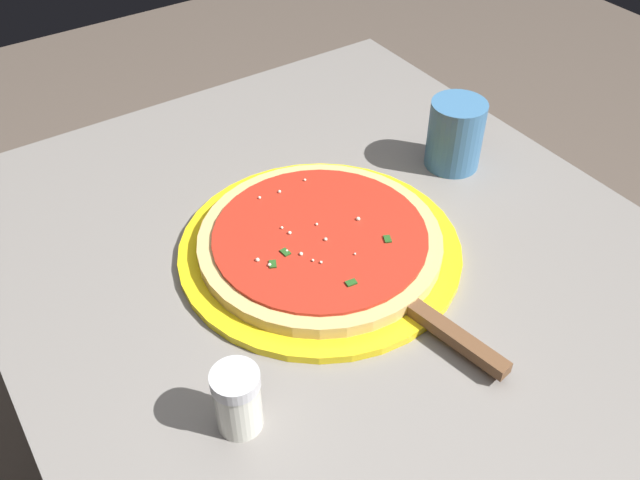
{
  "coord_description": "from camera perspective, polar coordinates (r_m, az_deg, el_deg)",
  "views": [
    {
      "loc": [
        -0.46,
        0.35,
        1.31
      ],
      "look_at": [
        0.05,
        0.01,
        0.76
      ],
      "focal_mm": 38.65,
      "sensor_mm": 36.0,
      "label": 1
    }
  ],
  "objects": [
    {
      "name": "parmesan_shaker",
      "position": [
        0.66,
        -6.84,
        -12.99
      ],
      "size": [
        0.05,
        0.05,
        0.07
      ],
      "color": "silver",
      "rests_on": "restaurant_table"
    },
    {
      "name": "pizza",
      "position": [
        0.83,
        -0.0,
        -0.0
      ],
      "size": [
        0.29,
        0.29,
        0.02
      ],
      "color": "#DBB26B",
      "rests_on": "serving_plate"
    },
    {
      "name": "restaurant_table",
      "position": [
        0.92,
        2.53,
        -9.3
      ],
      "size": [
        0.97,
        0.77,
        0.74
      ],
      "color": "black",
      "rests_on": "ground_plane"
    },
    {
      "name": "cup_tall_drink",
      "position": [
        0.97,
        11.14,
        8.57
      ],
      "size": [
        0.08,
        0.08,
        0.1
      ],
      "primitive_type": "cylinder",
      "color": "teal",
      "rests_on": "restaurant_table"
    },
    {
      "name": "serving_plate",
      "position": [
        0.84,
        0.0,
        -0.76
      ],
      "size": [
        0.34,
        0.34,
        0.01
      ],
      "primitive_type": "cylinder",
      "color": "yellow",
      "rests_on": "restaurant_table"
    },
    {
      "name": "pizza_server",
      "position": [
        0.75,
        8.68,
        -6.3
      ],
      "size": [
        0.22,
        0.08,
        0.01
      ],
      "color": "silver",
      "rests_on": "serving_plate"
    }
  ]
}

